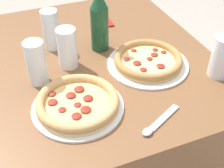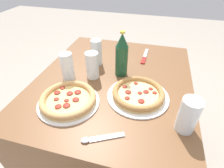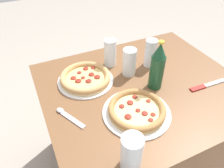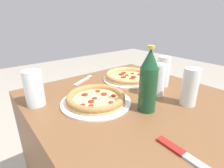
% 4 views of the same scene
% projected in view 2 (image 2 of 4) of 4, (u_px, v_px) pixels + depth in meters
% --- Properties ---
extents(ground_plane, '(8.00, 8.00, 0.00)m').
position_uv_depth(ground_plane, '(113.00, 152.00, 1.45)').
color(ground_plane, '#A89E8E').
extents(table, '(1.01, 0.86, 0.75)m').
position_uv_depth(table, '(114.00, 122.00, 1.22)').
color(table, brown).
rests_on(table, ground_plane).
extents(pizza_salami, '(0.30, 0.30, 0.04)m').
position_uv_depth(pizza_salami, '(138.00, 94.00, 0.85)').
color(pizza_salami, white).
rests_on(pizza_salami, table).
extents(pizza_pepperoni, '(0.29, 0.29, 0.04)m').
position_uv_depth(pizza_pepperoni, '(68.00, 100.00, 0.82)').
color(pizza_pepperoni, white).
rests_on(pizza_pepperoni, table).
extents(glass_lemonade, '(0.08, 0.08, 0.15)m').
position_uv_depth(glass_lemonade, '(188.00, 117.00, 0.67)').
color(glass_lemonade, white).
rests_on(glass_lemonade, table).
extents(glass_cola, '(0.07, 0.07, 0.16)m').
position_uv_depth(glass_cola, '(68.00, 68.00, 0.94)').
color(glass_cola, white).
rests_on(glass_cola, table).
extents(glass_mango_juice, '(0.07, 0.07, 0.15)m').
position_uv_depth(glass_mango_juice, '(92.00, 66.00, 0.96)').
color(glass_mango_juice, white).
rests_on(glass_mango_juice, table).
extents(glass_red_wine, '(0.07, 0.07, 0.16)m').
position_uv_depth(glass_red_wine, '(97.00, 53.00, 1.07)').
color(glass_red_wine, white).
rests_on(glass_red_wine, table).
extents(beer_bottle, '(0.07, 0.07, 0.26)m').
position_uv_depth(beer_bottle, '(122.00, 55.00, 0.95)').
color(beer_bottle, '#194728').
rests_on(beer_bottle, table).
extents(knife, '(0.22, 0.03, 0.01)m').
position_uv_depth(knife, '(145.00, 57.00, 1.19)').
color(knife, maroon).
rests_on(knife, table).
extents(spoon, '(0.10, 0.16, 0.01)m').
position_uv_depth(spoon, '(98.00, 139.00, 0.67)').
color(spoon, silver).
rests_on(spoon, table).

